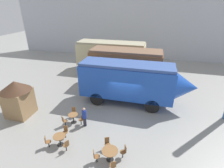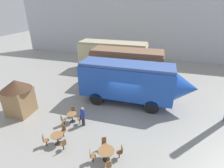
# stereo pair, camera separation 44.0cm
# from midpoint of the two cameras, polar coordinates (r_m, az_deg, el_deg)

# --- Properties ---
(ground_plane) EXTENTS (80.00, 80.00, 0.00)m
(ground_plane) POSITION_cam_midpoint_polar(r_m,az_deg,el_deg) (15.65, 4.96, -7.45)
(ground_plane) COLOR gray
(backdrop_wall) EXTENTS (44.00, 0.15, 9.00)m
(backdrop_wall) POSITION_cam_midpoint_polar(r_m,az_deg,el_deg) (28.95, 11.85, 16.88)
(backdrop_wall) COLOR #B2B7C1
(backdrop_wall) RESTS_ON ground_plane
(passenger_coach_vintage) EXTENTS (8.74, 2.78, 3.85)m
(passenger_coach_vintage) POSITION_cam_midpoint_polar(r_m,az_deg,el_deg) (23.12, 0.83, 9.86)
(passenger_coach_vintage) COLOR beige
(passenger_coach_vintage) RESTS_ON ground_plane
(passenger_coach_wooden) EXTENTS (7.44, 2.72, 4.00)m
(passenger_coach_wooden) POSITION_cam_midpoint_polar(r_m,az_deg,el_deg) (18.73, 5.48, 6.29)
(passenger_coach_wooden) COLOR brown
(passenger_coach_wooden) RESTS_ON ground_plane
(streamlined_locomotive) EXTENTS (9.83, 2.46, 3.78)m
(streamlined_locomotive) POSITION_cam_midpoint_polar(r_m,az_deg,el_deg) (15.19, 8.06, 0.93)
(streamlined_locomotive) COLOR blue
(streamlined_locomotive) RESTS_ON ground_plane
(cafe_table_near) EXTENTS (0.74, 0.74, 0.72)m
(cafe_table_near) POSITION_cam_midpoint_polar(r_m,az_deg,el_deg) (13.84, -12.03, -10.15)
(cafe_table_near) COLOR black
(cafe_table_near) RESTS_ON ground_plane
(cafe_table_mid) EXTENTS (0.95, 0.95, 0.72)m
(cafe_table_mid) POSITION_cam_midpoint_polar(r_m,az_deg,el_deg) (10.78, -0.65, -21.37)
(cafe_table_mid) COLOR black
(cafe_table_mid) RESTS_ON ground_plane
(cafe_table_far) EXTENTS (0.80, 0.80, 0.72)m
(cafe_table_far) POSITION_cam_midpoint_polar(r_m,az_deg,el_deg) (12.18, -16.43, -16.26)
(cafe_table_far) COLOR black
(cafe_table_far) RESTS_ON ground_plane
(cafe_chair_0) EXTENTS (0.37, 0.36, 0.87)m
(cafe_chair_0) POSITION_cam_midpoint_polar(r_m,az_deg,el_deg) (13.49, -9.40, -11.08)
(cafe_chair_0) COLOR black
(cafe_chair_0) RESTS_ON ground_plane
(cafe_chair_1) EXTENTS (0.38, 0.39, 0.87)m
(cafe_chair_1) POSITION_cam_midpoint_polar(r_m,az_deg,el_deg) (14.47, -11.76, -8.55)
(cafe_chair_1) COLOR black
(cafe_chair_1) RESTS_ON ground_plane
(cafe_chair_2) EXTENTS (0.40, 0.40, 0.87)m
(cafe_chair_2) POSITION_cam_midpoint_polar(r_m,az_deg,el_deg) (13.65, -14.89, -11.19)
(cafe_chair_2) COLOR black
(cafe_chair_2) RESTS_ON ground_plane
(cafe_chair_3) EXTENTS (0.39, 0.40, 0.87)m
(cafe_chair_3) POSITION_cam_midpoint_polar(r_m,az_deg,el_deg) (11.42, -1.41, -18.59)
(cafe_chair_3) COLOR black
(cafe_chair_3) RESTS_ON ground_plane
(cafe_chair_4) EXTENTS (0.40, 0.39, 0.87)m
(cafe_chair_4) POSITION_cam_midpoint_polar(r_m,az_deg,el_deg) (10.77, -5.45, -22.16)
(cafe_chair_4) COLOR black
(cafe_chair_4) RESTS_ON ground_plane
(cafe_chair_5) EXTENTS (0.39, 0.40, 0.87)m
(cafe_chair_5) POSITION_cam_midpoint_polar(r_m,az_deg,el_deg) (10.28, 0.25, -25.03)
(cafe_chair_5) COLOR black
(cafe_chair_5) RESTS_ON ground_plane
(cafe_chair_6) EXTENTS (0.40, 0.39, 0.87)m
(cafe_chair_6) POSITION_cam_midpoint_polar(r_m,az_deg,el_deg) (10.96, 4.04, -21.01)
(cafe_chair_6) COLOR black
(cafe_chair_6) RESTS_ON ground_plane
(cafe_chair_7) EXTENTS (0.40, 0.39, 0.87)m
(cafe_chair_7) POSITION_cam_midpoint_polar(r_m,az_deg,el_deg) (12.30, -20.14, -16.70)
(cafe_chair_7) COLOR black
(cafe_chair_7) RESTS_ON ground_plane
(cafe_chair_8) EXTENTS (0.40, 0.39, 0.87)m
(cafe_chair_8) POSITION_cam_midpoint_polar(r_m,az_deg,el_deg) (11.68, -14.45, -18.40)
(cafe_chair_8) COLOR black
(cafe_chair_8) RESTS_ON ground_plane
(cafe_chair_9) EXTENTS (0.36, 0.36, 0.87)m
(cafe_chair_9) POSITION_cam_midpoint_polar(r_m,az_deg,el_deg) (12.69, -14.58, -14.30)
(cafe_chair_9) COLOR black
(cafe_chair_9) RESTS_ON ground_plane
(visitor_person) EXTENTS (0.34, 0.34, 1.56)m
(visitor_person) POSITION_cam_midpoint_polar(r_m,az_deg,el_deg) (13.17, -8.52, -10.23)
(visitor_person) COLOR #262633
(visitor_person) RESTS_ON ground_plane
(ticket_kiosk) EXTENTS (2.34, 2.34, 3.00)m
(ticket_kiosk) POSITION_cam_midpoint_polar(r_m,az_deg,el_deg) (15.75, -27.66, -3.28)
(ticket_kiosk) COLOR #99754C
(ticket_kiosk) RESTS_ON ground_plane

